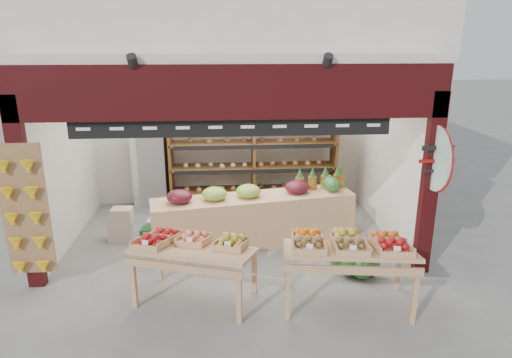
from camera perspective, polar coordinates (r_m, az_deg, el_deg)
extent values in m
plane|color=slate|center=(7.68, -2.91, -8.33)|extent=(60.00, 60.00, 0.00)
cube|color=silver|center=(9.39, -3.40, 6.09)|extent=(5.76, 0.18, 3.00)
cube|color=silver|center=(8.19, -23.13, 3.06)|extent=(0.18, 3.38, 3.00)
cube|color=silver|center=(8.27, 16.56, 3.87)|extent=(0.18, 3.38, 3.00)
cube|color=silver|center=(7.53, -3.39, 15.30)|extent=(5.76, 3.38, 0.12)
cube|color=black|center=(5.92, -3.05, 10.79)|extent=(5.70, 0.14, 0.70)
cube|color=black|center=(6.74, -26.95, -1.85)|extent=(0.22, 0.14, 2.65)
cube|color=black|center=(6.84, 20.86, -0.82)|extent=(0.22, 0.14, 2.65)
cube|color=black|center=(6.01, -2.98, 6.56)|extent=(4.20, 0.05, 0.26)
cylinder|color=white|center=(6.04, -2.08, 9.03)|extent=(0.34, 0.05, 0.34)
cube|color=#987145|center=(6.71, -26.87, -3.51)|extent=(0.60, 0.04, 1.80)
cylinder|color=silver|center=(6.65, 21.56, 2.43)|extent=(0.04, 0.90, 0.90)
cylinder|color=maroon|center=(6.63, 21.65, 2.37)|extent=(0.01, 0.92, 0.92)
cube|color=brown|center=(9.10, -10.53, 1.33)|extent=(0.05, 0.54, 1.72)
cube|color=brown|center=(9.06, -0.33, 1.56)|extent=(0.05, 0.54, 1.72)
cube|color=brown|center=(9.31, 9.65, 1.74)|extent=(0.05, 0.54, 1.72)
cube|color=brown|center=(9.21, -0.32, -1.34)|extent=(3.23, 0.54, 0.04)
cube|color=brown|center=(9.06, -0.33, 1.56)|extent=(3.23, 0.54, 0.04)
cube|color=brown|center=(8.94, -0.33, 4.55)|extent=(3.23, 0.54, 0.04)
cube|color=brown|center=(8.87, -0.34, 6.93)|extent=(3.23, 0.54, 0.04)
cone|color=#955B30|center=(8.85, -8.79, 7.63)|extent=(0.32, 0.32, 0.28)
cone|color=#955B30|center=(8.83, -4.57, 7.75)|extent=(0.32, 0.32, 0.28)
cone|color=#955B30|center=(8.85, -0.34, 7.82)|extent=(0.32, 0.32, 0.28)
cone|color=#955B30|center=(8.91, 3.85, 7.85)|extent=(0.32, 0.32, 0.28)
cone|color=#955B30|center=(9.02, 7.96, 7.85)|extent=(0.32, 0.32, 0.28)
cube|color=silver|center=(9.25, -12.62, 1.29)|extent=(0.80, 0.80, 1.67)
cube|color=beige|center=(8.13, -16.54, -6.34)|extent=(0.38, 0.30, 0.32)
cube|color=beige|center=(8.01, -16.37, -4.43)|extent=(0.35, 0.28, 0.27)
cube|color=#134A1C|center=(7.92, -12.84, -6.88)|extent=(0.37, 0.28, 0.27)
cube|color=beige|center=(8.29, -12.32, -5.81)|extent=(0.33, 0.26, 0.25)
cube|color=tan|center=(7.60, -0.26, -5.17)|extent=(3.39, 1.22, 0.83)
ellipsoid|color=#59141E|center=(7.24, -9.55, -2.21)|extent=(0.41, 0.37, 0.22)
ellipsoid|color=#8CB23F|center=(7.29, -5.21, -1.87)|extent=(0.41, 0.37, 0.22)
ellipsoid|color=#8CB23F|center=(7.39, -0.96, -1.54)|extent=(0.41, 0.37, 0.22)
ellipsoid|color=#59141E|center=(7.62, 5.14, -1.03)|extent=(0.41, 0.37, 0.22)
cylinder|color=olive|center=(7.77, 5.46, -0.60)|extent=(0.15, 0.15, 0.22)
cylinder|color=olive|center=(7.85, 7.05, -0.47)|extent=(0.15, 0.15, 0.22)
cylinder|color=olive|center=(7.93, 8.61, -0.34)|extent=(0.15, 0.15, 0.22)
cylinder|color=olive|center=(8.02, 10.13, -0.22)|extent=(0.15, 0.15, 0.22)
cylinder|color=olive|center=(8.04, 10.43, -0.20)|extent=(0.15, 0.15, 0.22)
cube|color=tan|center=(5.95, -7.66, -8.87)|extent=(1.70, 1.27, 0.23)
cube|color=tan|center=(6.13, -14.99, -12.80)|extent=(0.08, 0.08, 0.61)
cube|color=tan|center=(5.65, -2.11, -14.97)|extent=(0.08, 0.08, 0.61)
cube|color=tan|center=(6.69, -11.98, -9.88)|extent=(0.08, 0.08, 0.61)
cube|color=tan|center=(6.25, -0.21, -11.52)|extent=(0.08, 0.08, 0.61)
cube|color=tan|center=(5.91, 11.47, -8.71)|extent=(1.73, 1.12, 0.24)
cube|color=tan|center=(5.71, 4.00, -14.30)|extent=(0.07, 0.07, 0.66)
cube|color=tan|center=(5.92, 19.17, -14.04)|extent=(0.07, 0.07, 0.66)
cube|color=tan|center=(6.40, 3.97, -10.58)|extent=(0.07, 0.07, 0.66)
cube|color=tan|center=(6.59, 17.39, -10.51)|extent=(0.07, 0.07, 0.66)
sphere|color=#18491E|center=(6.86, 11.63, -10.68)|extent=(0.28, 0.28, 0.28)
sphere|color=#18491E|center=(6.94, 14.08, -10.49)|extent=(0.28, 0.28, 0.28)
sphere|color=#18491E|center=(7.12, 10.97, -9.55)|extent=(0.28, 0.28, 0.28)
sphere|color=#18491E|center=(7.20, 13.34, -9.39)|extent=(0.28, 0.28, 0.28)
sphere|color=#18491E|center=(6.92, 12.64, -8.14)|extent=(0.28, 0.28, 0.28)
sphere|color=#18491E|center=(6.81, 13.11, -10.98)|extent=(0.28, 0.28, 0.28)
sphere|color=#18491E|center=(6.96, 10.48, -10.16)|extent=(0.28, 0.28, 0.28)
sphere|color=#18491E|center=(7.02, 11.05, -7.62)|extent=(0.28, 0.28, 0.28)
sphere|color=#18491E|center=(7.11, 14.02, -9.79)|extent=(0.28, 0.28, 0.28)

